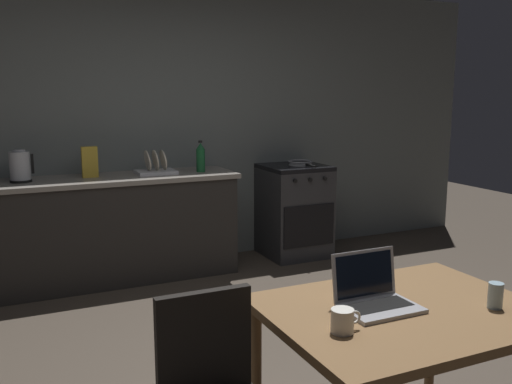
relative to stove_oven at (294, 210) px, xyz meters
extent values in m
plane|color=#473D33|center=(-1.22, -2.12, -0.45)|extent=(12.00, 12.00, 0.00)
cube|color=slate|center=(-0.92, 0.35, 0.86)|extent=(6.40, 0.10, 2.62)
cube|color=#282623|center=(-1.79, 0.00, -0.02)|extent=(2.10, 0.60, 0.87)
cube|color=gray|center=(-1.79, 0.00, 0.44)|extent=(2.16, 0.64, 0.04)
cube|color=#2D2D30|center=(0.00, 0.00, -0.02)|extent=(0.60, 0.60, 0.87)
cube|color=black|center=(0.00, 0.00, 0.44)|extent=(0.60, 0.60, 0.04)
cube|color=black|center=(0.00, -0.30, -0.09)|extent=(0.54, 0.01, 0.40)
cylinder|color=black|center=(-0.16, -0.31, 0.36)|extent=(0.04, 0.02, 0.04)
cylinder|color=black|center=(0.00, -0.31, 0.36)|extent=(0.04, 0.02, 0.04)
cylinder|color=black|center=(0.16, -0.31, 0.36)|extent=(0.04, 0.02, 0.04)
cube|color=brown|center=(-1.11, -3.02, 0.24)|extent=(1.16, 0.88, 0.04)
cylinder|color=brown|center=(-1.63, -2.64, -0.11)|extent=(0.05, 0.05, 0.68)
cylinder|color=brown|center=(-0.60, -2.64, -0.11)|extent=(0.05, 0.05, 0.68)
cube|color=black|center=(-1.96, -2.88, 0.21)|extent=(0.38, 0.04, 0.42)
cube|color=#99999E|center=(-1.22, -3.00, 0.27)|extent=(0.32, 0.22, 0.02)
cube|color=black|center=(-1.22, -2.99, 0.28)|extent=(0.28, 0.12, 0.00)
cube|color=#99999E|center=(-1.22, -2.87, 0.39)|extent=(0.32, 0.04, 0.21)
cube|color=black|center=(-1.22, -2.88, 0.39)|extent=(0.29, 0.03, 0.18)
cylinder|color=black|center=(-2.49, 0.00, 0.47)|extent=(0.17, 0.17, 0.02)
cylinder|color=#B2B5BA|center=(-2.49, 0.00, 0.59)|extent=(0.16, 0.16, 0.22)
cylinder|color=#B2B5BA|center=(-2.49, 0.00, 0.71)|extent=(0.09, 0.09, 0.02)
cube|color=black|center=(-2.39, 0.00, 0.60)|extent=(0.02, 0.02, 0.16)
cylinder|color=#19592D|center=(-0.99, -0.05, 0.56)|extent=(0.08, 0.08, 0.20)
cone|color=#19592D|center=(-0.99, -0.05, 0.69)|extent=(0.08, 0.08, 0.06)
cylinder|color=black|center=(-0.99, -0.05, 0.73)|extent=(0.04, 0.04, 0.02)
cylinder|color=gray|center=(0.05, -0.02, 0.46)|extent=(0.23, 0.23, 0.01)
torus|color=gray|center=(0.05, -0.02, 0.49)|extent=(0.25, 0.25, 0.02)
cylinder|color=black|center=(0.05, -0.22, 0.48)|extent=(0.02, 0.18, 0.02)
cylinder|color=silver|center=(-1.49, -3.11, 0.31)|extent=(0.09, 0.09, 0.09)
torus|color=silver|center=(-1.43, -3.11, 0.32)|extent=(0.05, 0.01, 0.05)
cylinder|color=#99B7C6|center=(-0.77, -3.18, 0.32)|extent=(0.06, 0.06, 0.11)
cube|color=gold|center=(-1.94, 0.02, 0.59)|extent=(0.13, 0.05, 0.26)
cube|color=silver|center=(-1.39, 0.00, 0.47)|extent=(0.34, 0.26, 0.03)
cylinder|color=beige|center=(-1.46, 0.00, 0.58)|extent=(0.04, 0.18, 0.18)
cylinder|color=beige|center=(-1.39, 0.00, 0.58)|extent=(0.04, 0.18, 0.18)
cylinder|color=beige|center=(-1.32, 0.00, 0.58)|extent=(0.04, 0.18, 0.18)
camera|label=1|loc=(-2.63, -4.80, 1.17)|focal=39.37mm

